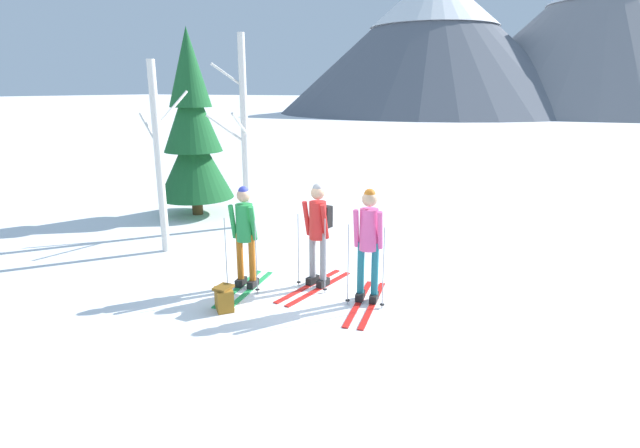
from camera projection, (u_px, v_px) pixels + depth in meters
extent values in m
plane|color=white|center=(313.00, 286.00, 8.44)|extent=(400.00, 400.00, 0.00)
cube|color=green|center=(251.00, 289.00, 8.28)|extent=(0.34, 1.66, 0.02)
cube|color=green|center=(239.00, 288.00, 8.34)|extent=(0.34, 1.66, 0.02)
cube|color=black|center=(253.00, 283.00, 8.35)|extent=(0.15, 0.27, 0.12)
cylinder|color=#B76019|center=(252.00, 258.00, 8.24)|extent=(0.11, 0.11, 0.82)
cube|color=black|center=(241.00, 282.00, 8.42)|extent=(0.15, 0.27, 0.12)
cylinder|color=#B76019|center=(240.00, 257.00, 8.30)|extent=(0.11, 0.11, 0.82)
cylinder|color=#238C42|center=(245.00, 223.00, 8.11)|extent=(0.28, 0.28, 0.61)
sphere|color=tan|center=(243.00, 195.00, 7.99)|extent=(0.22, 0.22, 0.22)
sphere|color=#2D389E|center=(243.00, 191.00, 7.98)|extent=(0.17, 0.17, 0.17)
cylinder|color=#238C42|center=(253.00, 223.00, 8.00)|extent=(0.11, 0.21, 0.58)
cylinder|color=#238C42|center=(233.00, 222.00, 8.10)|extent=(0.11, 0.21, 0.58)
cylinder|color=#A5A5AD|center=(256.00, 257.00, 8.00)|extent=(0.02, 0.02, 1.23)
cylinder|color=black|center=(257.00, 290.00, 8.15)|extent=(0.07, 0.07, 0.01)
cylinder|color=#A5A5AD|center=(226.00, 254.00, 8.16)|extent=(0.02, 0.02, 1.23)
cylinder|color=black|center=(228.00, 286.00, 8.30)|extent=(0.07, 0.07, 0.01)
cube|color=red|center=(320.00, 288.00, 8.32)|extent=(0.37, 1.75, 0.02)
cube|color=red|center=(309.00, 285.00, 8.45)|extent=(0.37, 1.75, 0.02)
cube|color=black|center=(323.00, 283.00, 8.38)|extent=(0.15, 0.27, 0.12)
cylinder|color=gray|center=(323.00, 257.00, 8.26)|extent=(0.11, 0.11, 0.83)
cube|color=black|center=(313.00, 280.00, 8.51)|extent=(0.15, 0.27, 0.12)
cylinder|color=gray|center=(312.00, 254.00, 8.39)|extent=(0.11, 0.11, 0.83)
cylinder|color=red|center=(318.00, 220.00, 8.17)|extent=(0.28, 0.28, 0.63)
sphere|color=tan|center=(318.00, 193.00, 8.04)|extent=(0.23, 0.23, 0.23)
sphere|color=gray|center=(318.00, 188.00, 8.03)|extent=(0.17, 0.17, 0.17)
cylinder|color=red|center=(325.00, 222.00, 8.01)|extent=(0.11, 0.21, 0.59)
cylinder|color=red|center=(307.00, 218.00, 8.21)|extent=(0.11, 0.21, 0.59)
cylinder|color=#A5A5AD|center=(325.00, 256.00, 8.01)|extent=(0.02, 0.02, 1.25)
cylinder|color=black|center=(325.00, 289.00, 8.16)|extent=(0.07, 0.07, 0.01)
cylinder|color=#A5A5AD|center=(298.00, 250.00, 8.31)|extent=(0.02, 0.02, 1.25)
cylinder|color=black|center=(299.00, 282.00, 8.46)|extent=(0.07, 0.07, 0.01)
cube|color=black|center=(324.00, 216.00, 8.29)|extent=(0.28, 0.20, 0.36)
cube|color=red|center=(373.00, 304.00, 7.72)|extent=(0.38, 1.77, 0.02)
cube|color=red|center=(359.00, 302.00, 7.78)|extent=(0.38, 1.77, 0.02)
cube|color=black|center=(374.00, 297.00, 7.79)|extent=(0.15, 0.27, 0.12)
cylinder|color=#1E6B7A|center=(375.00, 269.00, 7.67)|extent=(0.11, 0.11, 0.85)
cube|color=black|center=(360.00, 296.00, 7.85)|extent=(0.15, 0.27, 0.12)
cylinder|color=#1E6B7A|center=(361.00, 268.00, 7.73)|extent=(0.11, 0.11, 0.85)
cylinder|color=#E55193|center=(369.00, 229.00, 7.53)|extent=(0.28, 0.28, 0.64)
sphere|color=tan|center=(370.00, 199.00, 7.41)|extent=(0.23, 0.23, 0.23)
sphere|color=#B76019|center=(370.00, 194.00, 7.39)|extent=(0.17, 0.17, 0.17)
cylinder|color=#E55193|center=(380.00, 230.00, 7.42)|extent=(0.11, 0.21, 0.61)
cylinder|color=#E55193|center=(356.00, 228.00, 7.52)|extent=(0.11, 0.21, 0.61)
cylinder|color=#A5A5AD|center=(383.00, 269.00, 7.43)|extent=(0.02, 0.02, 1.28)
cylinder|color=black|center=(382.00, 305.00, 7.58)|extent=(0.07, 0.07, 0.01)
cylinder|color=#A5A5AD|center=(348.00, 265.00, 7.58)|extent=(0.02, 0.02, 1.28)
cylinder|color=black|center=(348.00, 300.00, 7.73)|extent=(0.07, 0.07, 0.01)
cylinder|color=#51381E|center=(197.00, 197.00, 13.16)|extent=(0.28, 0.28, 0.91)
cone|color=#195628|center=(194.00, 161.00, 12.91)|extent=(1.94, 1.94, 1.92)
cone|color=#195628|center=(191.00, 113.00, 12.59)|extent=(1.48, 1.48, 1.92)
cone|color=#195628|center=(188.00, 67.00, 12.30)|extent=(1.06, 1.06, 1.92)
cylinder|color=silver|center=(159.00, 160.00, 9.79)|extent=(0.16, 0.16, 3.76)
cylinder|color=silver|center=(149.00, 128.00, 9.81)|extent=(0.58, 0.21, 0.61)
cylinder|color=silver|center=(172.00, 109.00, 9.87)|extent=(0.15, 0.86, 0.70)
cylinder|color=silver|center=(245.00, 134.00, 11.54)|extent=(0.16, 0.16, 4.42)
cylinder|color=silver|center=(227.00, 75.00, 11.21)|extent=(0.65, 0.38, 0.54)
cylinder|color=silver|center=(226.00, 129.00, 11.47)|extent=(0.73, 0.55, 0.68)
cylinder|color=silver|center=(240.00, 124.00, 11.06)|extent=(0.29, 0.87, 0.57)
cube|color=#99661E|center=(224.00, 299.00, 7.50)|extent=(0.40, 0.39, 0.34)
cube|color=brown|center=(223.00, 288.00, 7.45)|extent=(0.22, 0.28, 0.04)
cone|color=slate|center=(433.00, 43.00, 65.31)|extent=(40.14, 40.14, 17.82)
cone|color=gray|center=(602.00, 34.00, 64.65)|extent=(42.90, 42.90, 19.96)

